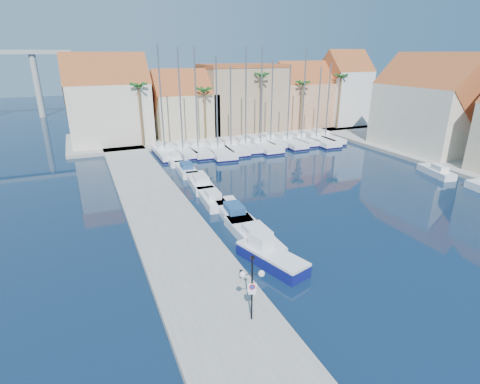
% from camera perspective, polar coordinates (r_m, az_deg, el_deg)
% --- Properties ---
extents(ground, '(260.00, 260.00, 0.00)m').
position_cam_1_polar(ground, '(25.45, 17.38, -13.65)').
color(ground, '#081D30').
rests_on(ground, ground).
extents(quay_west, '(6.00, 77.00, 0.50)m').
position_cam_1_polar(quay_west, '(32.50, -11.09, -4.74)').
color(quay_west, gray).
rests_on(quay_west, ground).
extents(shore_north, '(54.00, 16.00, 0.50)m').
position_cam_1_polar(shore_north, '(69.43, -2.06, 9.15)').
color(shore_north, gray).
rests_on(shore_north, ground).
extents(shore_east, '(12.00, 60.00, 0.50)m').
position_cam_1_polar(shore_east, '(57.40, 32.54, 3.49)').
color(shore_east, gray).
rests_on(shore_east, ground).
extents(lamp_post, '(1.26, 0.64, 3.86)m').
position_cam_1_polar(lamp_post, '(19.65, 1.86, -13.05)').
color(lamp_post, black).
rests_on(lamp_post, quay_west).
extents(bollard, '(0.21, 0.21, 0.51)m').
position_cam_1_polar(bollard, '(24.18, 0.17, -12.39)').
color(bollard, black).
rests_on(bollard, quay_west).
extents(fishing_boat, '(3.35, 5.81, 1.93)m').
position_cam_1_polar(fishing_boat, '(26.42, 4.62, -9.67)').
color(fishing_boat, navy).
rests_on(fishing_boat, ground).
extents(motorboat_west_0, '(2.29, 7.04, 1.40)m').
position_cam_1_polar(motorboat_west_0, '(29.46, 2.08, -6.53)').
color(motorboat_west_0, white).
rests_on(motorboat_west_0, ground).
extents(motorboat_west_1, '(2.59, 6.47, 1.40)m').
position_cam_1_polar(motorboat_west_1, '(33.54, -1.14, -3.02)').
color(motorboat_west_1, white).
rests_on(motorboat_west_1, ground).
extents(motorboat_west_2, '(2.18, 5.72, 1.40)m').
position_cam_1_polar(motorboat_west_2, '(36.72, -4.33, -0.94)').
color(motorboat_west_2, white).
rests_on(motorboat_west_2, ground).
extents(motorboat_west_3, '(2.71, 6.65, 1.40)m').
position_cam_1_polar(motorboat_west_3, '(41.44, -6.13, 1.53)').
color(motorboat_west_3, white).
rests_on(motorboat_west_3, ground).
extents(motorboat_west_4, '(2.23, 5.92, 1.40)m').
position_cam_1_polar(motorboat_west_4, '(46.46, -8.27, 3.54)').
color(motorboat_west_4, white).
rests_on(motorboat_west_4, ground).
extents(motorboat_west_5, '(2.16, 5.69, 1.40)m').
position_cam_1_polar(motorboat_west_5, '(51.09, -10.00, 4.99)').
color(motorboat_west_5, white).
rests_on(motorboat_west_5, ground).
extents(motorboat_west_6, '(2.21, 6.13, 1.40)m').
position_cam_1_polar(motorboat_west_6, '(55.30, -10.95, 6.11)').
color(motorboat_west_6, white).
rests_on(motorboat_west_6, ground).
extents(motorboat_east_1, '(2.69, 5.34, 1.40)m').
position_cam_1_polar(motorboat_east_1, '(50.76, 27.77, 2.80)').
color(motorboat_east_1, white).
rests_on(motorboat_east_1, ground).
extents(sailboat_0, '(2.44, 9.10, 14.87)m').
position_cam_1_polar(sailboat_0, '(54.86, -11.51, 6.10)').
color(sailboat_0, white).
rests_on(sailboat_0, ground).
extents(sailboat_1, '(2.78, 8.43, 14.55)m').
position_cam_1_polar(sailboat_1, '(55.23, -8.85, 6.39)').
color(sailboat_1, white).
rests_on(sailboat_1, ground).
extents(sailboat_2, '(2.81, 9.54, 14.68)m').
position_cam_1_polar(sailboat_2, '(55.66, -6.56, 6.57)').
color(sailboat_2, white).
rests_on(sailboat_2, ground).
extents(sailboat_3, '(3.90, 11.61, 13.44)m').
position_cam_1_polar(sailboat_3, '(55.47, -3.59, 6.56)').
color(sailboat_3, white).
rests_on(sailboat_3, ground).
extents(sailboat_4, '(3.07, 10.26, 12.21)m').
position_cam_1_polar(sailboat_4, '(56.92, -1.57, 6.96)').
color(sailboat_4, white).
rests_on(sailboat_4, ground).
extents(sailboat_5, '(2.67, 8.99, 14.73)m').
position_cam_1_polar(sailboat_5, '(57.78, 0.66, 7.23)').
color(sailboat_5, white).
rests_on(sailboat_5, ground).
extents(sailboat_6, '(3.05, 11.17, 14.70)m').
position_cam_1_polar(sailboat_6, '(58.70, 2.85, 7.37)').
color(sailboat_6, white).
rests_on(sailboat_6, ground).
extents(sailboat_7, '(2.77, 8.68, 12.80)m').
position_cam_1_polar(sailboat_7, '(60.76, 4.49, 7.81)').
color(sailboat_7, white).
rests_on(sailboat_7, ground).
extents(sailboat_8, '(2.63, 9.85, 12.24)m').
position_cam_1_polar(sailboat_8, '(60.92, 6.94, 7.72)').
color(sailboat_8, white).
rests_on(sailboat_8, ground).
extents(sailboat_9, '(2.46, 8.83, 14.46)m').
position_cam_1_polar(sailboat_9, '(62.70, 9.07, 8.04)').
color(sailboat_9, white).
rests_on(sailboat_9, ground).
extents(sailboat_10, '(3.16, 11.31, 11.86)m').
position_cam_1_polar(sailboat_10, '(63.46, 11.18, 7.98)').
color(sailboat_10, white).
rests_on(sailboat_10, ground).
extents(sailboat_11, '(3.15, 9.84, 12.38)m').
position_cam_1_polar(sailboat_11, '(65.03, 12.58, 8.20)').
color(sailboat_11, white).
rests_on(sailboat_11, ground).
extents(building_0, '(12.30, 9.00, 13.50)m').
position_cam_1_polar(building_0, '(63.05, -19.40, 12.66)').
color(building_0, beige).
rests_on(building_0, shore_north).
extents(building_1, '(10.30, 8.00, 11.00)m').
position_cam_1_polar(building_1, '(65.20, -8.51, 12.70)').
color(building_1, '#C7B48C').
rests_on(building_1, shore_north).
extents(building_2, '(14.20, 10.20, 11.50)m').
position_cam_1_polar(building_2, '(69.65, 0.24, 14.20)').
color(building_2, '#A08263').
rests_on(building_2, shore_north).
extents(building_3, '(10.30, 8.00, 12.00)m').
position_cam_1_polar(building_3, '(74.43, 9.32, 14.04)').
color(building_3, tan).
rests_on(building_3, shore_north).
extents(building_4, '(8.30, 8.00, 14.00)m').
position_cam_1_polar(building_4, '(78.71, 15.51, 14.73)').
color(building_4, silver).
rests_on(building_4, shore_north).
extents(building_6, '(9.00, 14.30, 13.50)m').
position_cam_1_polar(building_6, '(61.58, 26.84, 11.48)').
color(building_6, beige).
rests_on(building_6, shore_east).
extents(palm_0, '(2.60, 2.60, 10.15)m').
position_cam_1_polar(palm_0, '(58.29, -15.22, 15.07)').
color(palm_0, brown).
rests_on(palm_0, shore_north).
extents(palm_1, '(2.60, 2.60, 9.15)m').
position_cam_1_polar(palm_1, '(60.68, -5.48, 14.96)').
color(palm_1, brown).
rests_on(palm_1, shore_north).
extents(palm_2, '(2.60, 2.60, 11.15)m').
position_cam_1_polar(palm_2, '(64.33, 3.34, 17.01)').
color(palm_2, brown).
rests_on(palm_2, shore_north).
extents(palm_3, '(2.60, 2.60, 9.65)m').
position_cam_1_polar(palm_3, '(68.37, 9.56, 15.79)').
color(palm_3, brown).
rests_on(palm_3, shore_north).
extents(palm_4, '(2.60, 2.60, 10.65)m').
position_cam_1_polar(palm_4, '(72.92, 15.14, 16.41)').
color(palm_4, brown).
rests_on(palm_4, shore_north).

